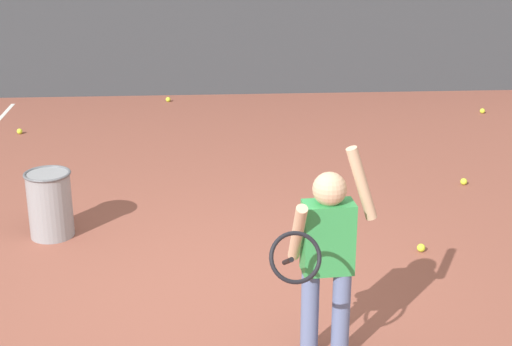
% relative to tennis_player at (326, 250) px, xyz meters
% --- Properties ---
extents(ground_plane, '(20.00, 20.00, 0.00)m').
position_rel_tennis_player_xyz_m(ground_plane, '(-0.71, 0.81, -0.73)').
color(ground_plane, brown).
extents(tennis_player, '(0.69, 0.61, 1.35)m').
position_rel_tennis_player_xyz_m(tennis_player, '(0.00, 0.00, 0.00)').
color(tennis_player, slate).
rests_on(tennis_player, ground).
extents(ball_hopper, '(0.38, 0.38, 0.56)m').
position_rel_tennis_player_xyz_m(ball_hopper, '(-2.00, 1.93, -0.44)').
color(ball_hopper, gray).
rests_on(ball_hopper, ground).
extents(tennis_ball_1, '(0.07, 0.07, 0.07)m').
position_rel_tennis_player_xyz_m(tennis_ball_1, '(2.88, 5.44, -0.69)').
color(tennis_ball_1, '#CCE033').
rests_on(tennis_ball_1, ground).
extents(tennis_ball_2, '(0.07, 0.07, 0.07)m').
position_rel_tennis_player_xyz_m(tennis_ball_2, '(-2.93, 4.89, -0.69)').
color(tennis_ball_2, '#CCE033').
rests_on(tennis_ball_2, ground).
extents(tennis_ball_3, '(0.07, 0.07, 0.07)m').
position_rel_tennis_player_xyz_m(tennis_ball_3, '(0.11, 1.31, -0.69)').
color(tennis_ball_3, '#CCE033').
rests_on(tennis_ball_3, ground).
extents(tennis_ball_4, '(0.07, 0.07, 0.07)m').
position_rel_tennis_player_xyz_m(tennis_ball_4, '(1.00, 1.43, -0.69)').
color(tennis_ball_4, '#CCE033').
rests_on(tennis_ball_4, ground).
extents(tennis_ball_6, '(0.07, 0.07, 0.07)m').
position_rel_tennis_player_xyz_m(tennis_ball_6, '(1.82, 2.89, -0.69)').
color(tennis_ball_6, '#CCE033').
rests_on(tennis_ball_6, ground).
extents(tennis_ball_7, '(0.07, 0.07, 0.07)m').
position_rel_tennis_player_xyz_m(tennis_ball_7, '(-1.23, 6.29, -0.69)').
color(tennis_ball_7, '#CCE033').
rests_on(tennis_ball_7, ground).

